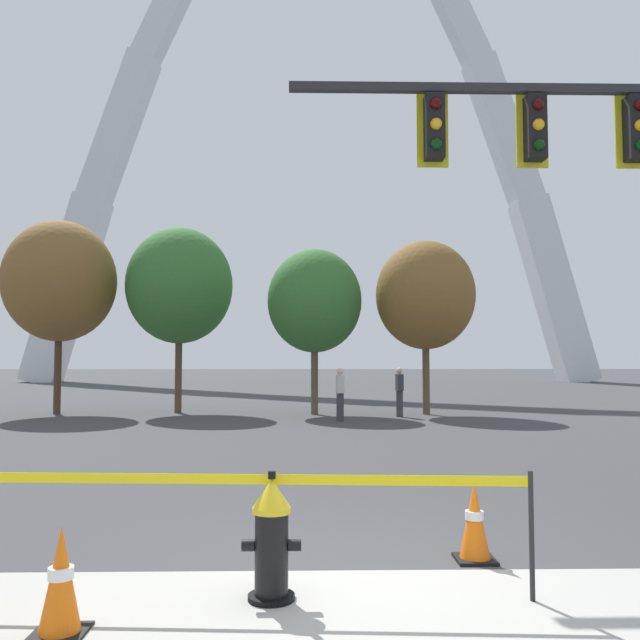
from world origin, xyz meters
TOP-DOWN VIEW (x-y plane):
  - ground_plane at (0.00, 0.00)m, footprint 240.00×240.00m
  - fire_hydrant at (-0.69, -0.52)m, footprint 0.46×0.48m
  - caution_tape_barrier at (-1.14, -0.44)m, footprint 4.95×0.34m
  - traffic_cone_by_hydrant at (-2.09, -1.14)m, footprint 0.36×0.36m
  - traffic_cone_mid_sidewalk at (1.14, 0.45)m, footprint 0.36×0.36m
  - monument_arch at (0.00, 48.97)m, footprint 47.34×2.73m
  - tree_far_left at (-8.95, 17.05)m, footprint 3.80×3.80m
  - tree_left_mid at (-4.91, 17.41)m, footprint 3.71×3.71m
  - tree_center_left at (-0.16, 16.70)m, footprint 3.22×3.22m
  - tree_center_right at (3.62, 16.60)m, footprint 3.38×3.38m
  - pedestrian_walking_left at (2.59, 15.67)m, footprint 0.23×0.36m
  - pedestrian_standing_center at (0.58, 14.23)m, footprint 0.25×0.37m

SIDE VIEW (x-z plane):
  - ground_plane at x=0.00m, z-range 0.00..0.00m
  - traffic_cone_by_hydrant at x=-2.09m, z-range -0.01..0.72m
  - traffic_cone_mid_sidewalk at x=1.14m, z-range -0.01..0.72m
  - fire_hydrant at x=-0.69m, z-range -0.03..0.96m
  - caution_tape_barrier at x=-1.14m, z-range 0.18..1.17m
  - pedestrian_walking_left at x=2.59m, z-range 0.02..1.61m
  - pedestrian_standing_center at x=0.58m, z-range 0.02..1.61m
  - tree_center_left at x=-0.16m, z-range 1.03..6.66m
  - tree_center_right at x=3.62m, z-range 1.09..7.00m
  - tree_left_mid at x=-4.91m, z-range 1.20..7.69m
  - tree_far_left at x=-8.95m, z-range 1.23..7.87m
  - monument_arch at x=0.00m, z-range -2.98..43.67m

